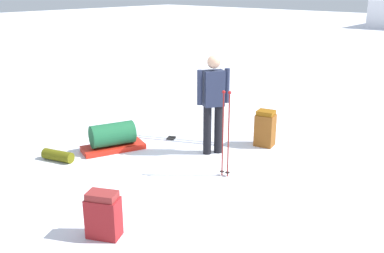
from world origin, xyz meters
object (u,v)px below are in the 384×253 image
Objects in this scene: backpack_bright at (265,129)px; gear_sled at (113,138)px; ski_pair_near at (171,139)px; ski_poles_planted_near at (226,130)px; backpack_large_dark at (103,215)px; sleeping_mat_rolled at (58,156)px; skier_standing at (213,100)px.

gear_sled is at bearing -133.58° from backpack_bright.
ski_poles_planted_near reaches higher than ski_pair_near.
gear_sled is at bearing 139.33° from backpack_large_dark.
ski_poles_planted_near is at bearing 11.61° from gear_sled.
gear_sled is (-2.15, -0.44, -0.52)m from ski_poles_planted_near.
backpack_bright is (1.47, 0.91, 0.31)m from ski_pair_near.
backpack_bright is 3.62m from sleeping_mat_rolled.
backpack_large_dark reaches higher than gear_sled.
ski_pair_near is 1.28× the size of ski_poles_planted_near.
backpack_large_dark is at bearing -75.84° from skier_standing.
gear_sled is at bearing -110.79° from ski_pair_near.
backpack_large_dark is 3.81m from backpack_bright.
gear_sled is at bearing 72.68° from sleeping_mat_rolled.
backpack_bright is (-0.26, 3.80, 0.05)m from backpack_large_dark.
ski_poles_planted_near is at bearing 29.32° from sleeping_mat_rolled.
skier_standing is 2.58× the size of backpack_bright.
backpack_large_dark is at bearing -20.53° from sleeping_mat_rolled.
ski_poles_planted_near reaches higher than sleeping_mat_rolled.
gear_sled is (-1.88, -1.97, -0.10)m from backpack_bright.
skier_standing is 0.99m from ski_poles_planted_near.
sleeping_mat_rolled is at bearing -109.19° from ski_pair_near.
ski_poles_planted_near is (1.74, -0.62, 0.73)m from ski_pair_near.
gear_sled is (-1.41, -1.06, -0.73)m from skier_standing.
ski_pair_near is (-1.00, 0.00, -0.94)m from skier_standing.
backpack_large_dark reaches higher than sleeping_mat_rolled.
ski_poles_planted_near reaches higher than gear_sled.
gear_sled reaches higher than sleeping_mat_rolled.
ski_pair_near is 2.60× the size of backpack_bright.
ski_pair_near is 3.03× the size of backpack_large_dark.
skier_standing reaches higher than ski_poles_planted_near.
ski_poles_planted_near is at bearing 89.70° from backpack_large_dark.
ski_pair_near is at bearing 69.21° from gear_sled.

